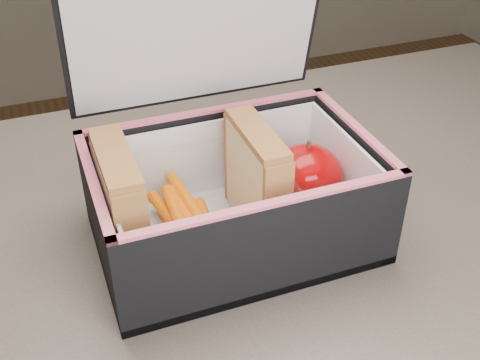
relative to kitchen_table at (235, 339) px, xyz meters
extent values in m
cube|color=#64574C|center=(0.00, 0.00, 0.08)|extent=(1.20, 0.80, 0.03)
cube|color=#382D26|center=(0.55, 0.35, -0.30)|extent=(0.05, 0.05, 0.72)
cube|color=black|center=(0.02, 0.16, 0.28)|extent=(0.27, 0.04, 0.17)
cube|color=beige|center=(-0.10, 0.05, 0.16)|extent=(0.01, 0.10, 0.11)
cube|color=#CC5B6B|center=(-0.09, 0.05, 0.16)|extent=(0.01, 0.10, 0.10)
cube|color=beige|center=(-0.08, 0.05, 0.16)|extent=(0.01, 0.10, 0.11)
cube|color=brown|center=(-0.09, 0.05, 0.22)|extent=(0.03, 0.10, 0.01)
cube|color=beige|center=(0.03, 0.05, 0.16)|extent=(0.01, 0.10, 0.10)
cube|color=#CC5B6B|center=(0.04, 0.05, 0.15)|extent=(0.01, 0.09, 0.10)
cube|color=beige|center=(0.05, 0.05, 0.16)|extent=(0.01, 0.10, 0.10)
cube|color=brown|center=(0.04, 0.05, 0.21)|extent=(0.03, 0.10, 0.01)
cylinder|color=#E76700|center=(-0.02, 0.02, 0.11)|extent=(0.01, 0.10, 0.01)
cylinder|color=#E76700|center=(-0.03, 0.05, 0.12)|extent=(0.01, 0.10, 0.01)
cylinder|color=#E76700|center=(-0.04, 0.05, 0.13)|extent=(0.02, 0.10, 0.01)
cylinder|color=#E76700|center=(-0.04, 0.06, 0.11)|extent=(0.02, 0.10, 0.01)
cylinder|color=#E76700|center=(-0.01, 0.03, 0.12)|extent=(0.02, 0.10, 0.01)
cylinder|color=#E76700|center=(-0.03, 0.05, 0.13)|extent=(0.02, 0.10, 0.01)
cylinder|color=#E76700|center=(-0.02, 0.02, 0.11)|extent=(0.03, 0.10, 0.01)
cylinder|color=#E76700|center=(-0.04, 0.06, 0.12)|extent=(0.03, 0.10, 0.01)
cylinder|color=#E76700|center=(-0.02, 0.07, 0.13)|extent=(0.02, 0.10, 0.01)
cube|color=white|center=(0.10, 0.05, 0.11)|extent=(0.09, 0.10, 0.01)
ellipsoid|color=maroon|center=(0.10, 0.06, 0.14)|extent=(0.09, 0.09, 0.07)
cylinder|color=#4D371B|center=(0.10, 0.06, 0.18)|extent=(0.01, 0.01, 0.01)
camera|label=1|loc=(-0.14, -0.39, 0.49)|focal=45.00mm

